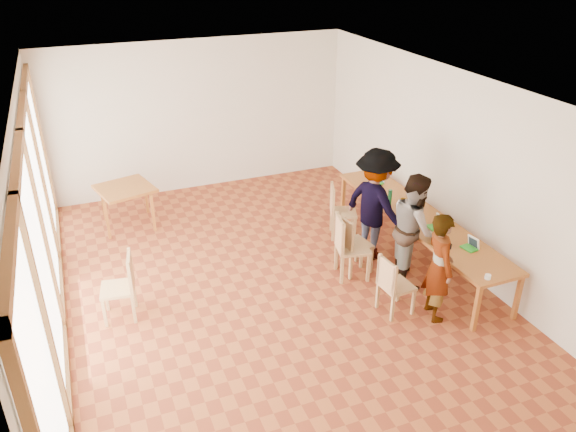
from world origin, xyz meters
name	(u,v)px	position (x,y,z in m)	size (l,w,h in m)	color
ground	(269,284)	(0.00, 0.00, 0.00)	(8.00, 8.00, 0.00)	#A35027
wall_back	(199,116)	(0.00, 4.00, 1.50)	(6.00, 0.10, 3.00)	beige
wall_front	(435,386)	(0.00, -4.00, 1.50)	(6.00, 0.10, 3.00)	beige
wall_right	(446,165)	(3.00, 0.00, 1.50)	(0.10, 8.00, 3.00)	beige
window_wall	(40,231)	(-2.96, 0.00, 1.50)	(0.10, 8.00, 3.00)	white
ceiling	(265,86)	(0.00, 0.00, 3.02)	(6.00, 8.00, 0.04)	white
communal_table	(418,218)	(2.50, -0.12, 0.70)	(0.80, 4.00, 0.75)	#A45724
side_table	(125,191)	(-1.71, 2.74, 0.67)	(0.90, 0.90, 0.75)	#A45724
chair_near	(392,280)	(1.32, -1.30, 0.54)	(0.44, 0.44, 0.47)	tan
chair_mid	(346,241)	(1.17, -0.22, 0.62)	(0.57, 0.57, 0.54)	tan
chair_far	(349,239)	(1.27, -0.14, 0.59)	(0.50, 0.50, 0.51)	tan
chair_empty	(338,206)	(1.63, 0.99, 0.58)	(0.57, 0.57, 0.50)	tan
chair_spare	(124,280)	(-2.08, -0.02, 0.58)	(0.51, 0.51, 0.51)	tan
person_near	(439,267)	(1.86, -1.57, 0.78)	(0.57, 0.38, 1.57)	gray
person_mid	(414,228)	(2.07, -0.63, 0.86)	(0.83, 0.65, 1.72)	gray
person_far	(375,205)	(1.87, 0.17, 0.92)	(1.19, 0.69, 1.85)	gray
laptop_near	(471,245)	(2.61, -1.28, 0.80)	(0.21, 0.24, 0.18)	green
laptop_mid	(438,225)	(2.52, -0.61, 0.81)	(0.24, 0.27, 0.22)	green
laptop_far	(378,180)	(2.55, 1.27, 0.80)	(0.26, 0.27, 0.19)	green
yellow_mug	(403,202)	(2.48, 0.31, 0.80)	(0.14, 0.14, 0.11)	gold
green_bottle	(390,198)	(2.25, 0.37, 0.89)	(0.07, 0.07, 0.28)	#19703A
clear_glass	(383,197)	(2.27, 0.61, 0.80)	(0.07, 0.07, 0.09)	silver
condiment_cup	(488,277)	(2.31, -2.01, 0.78)	(0.08, 0.08, 0.06)	white
pink_phone	(410,194)	(2.81, 0.61, 0.76)	(0.05, 0.10, 0.01)	#BE2B70
black_pouch	(441,243)	(2.25, -1.07, 0.80)	(0.16, 0.26, 0.09)	black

